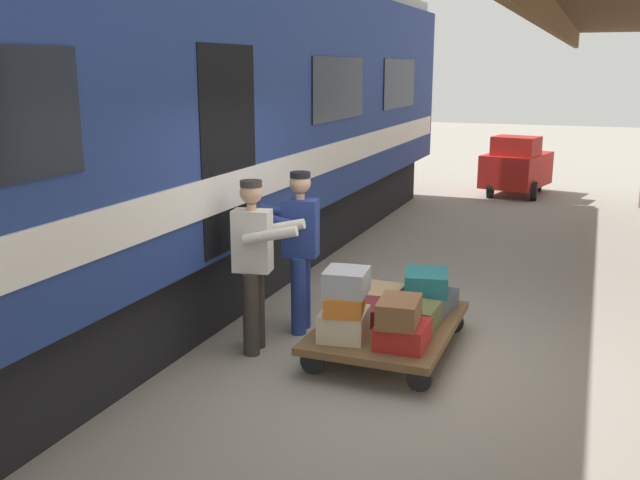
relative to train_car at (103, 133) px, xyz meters
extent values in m
plane|color=gray|center=(-3.33, 0.00, -2.06)|extent=(60.00, 60.00, 0.00)
cube|color=brown|center=(-4.28, 0.00, 1.19)|extent=(0.08, 19.16, 0.30)
cube|color=navy|center=(0.00, 0.00, 0.29)|extent=(3.00, 17.98, 2.90)
cube|color=black|center=(0.00, 0.00, -1.61)|extent=(2.55, 17.08, 0.90)
cube|color=silver|center=(-1.51, 0.00, -0.51)|extent=(0.03, 17.62, 0.36)
cube|color=black|center=(-1.51, -6.29, 0.39)|extent=(0.02, 1.98, 0.84)
cube|color=black|center=(-1.51, -3.15, 0.39)|extent=(0.02, 1.98, 0.84)
cube|color=black|center=(-1.45, 0.00, -0.11)|extent=(0.12, 1.10, 2.00)
cube|color=brown|center=(-3.09, -0.19, -1.80)|extent=(1.25, 1.87, 0.07)
cylinder|color=black|center=(-3.59, 0.56, -1.95)|extent=(0.23, 0.05, 0.23)
cylinder|color=black|center=(-2.59, 0.56, -1.95)|extent=(0.23, 0.05, 0.23)
cylinder|color=black|center=(-3.59, -0.94, -1.95)|extent=(0.23, 0.05, 0.23)
cylinder|color=black|center=(-2.59, -0.94, -1.95)|extent=(0.23, 0.05, 0.23)
cube|color=beige|center=(-2.81, 0.32, -1.63)|extent=(0.47, 0.52, 0.26)
cube|color=tan|center=(-2.81, -0.71, -1.68)|extent=(0.50, 0.65, 0.16)
cube|color=maroon|center=(-2.81, -0.19, -1.67)|extent=(0.43, 0.55, 0.17)
cube|color=brown|center=(-3.37, -0.19, -1.65)|extent=(0.40, 0.48, 0.22)
cube|color=#4C515B|center=(-3.37, -0.71, -1.67)|extent=(0.53, 0.66, 0.19)
cube|color=#AD231E|center=(-3.37, 0.32, -1.65)|extent=(0.44, 0.48, 0.21)
cube|color=#1E666B|center=(-3.34, -0.72, -1.47)|extent=(0.53, 0.60, 0.22)
cube|color=brown|center=(-3.34, 0.35, -1.43)|extent=(0.39, 0.52, 0.23)
cube|color=#CC6B23|center=(-2.83, 0.34, -1.41)|extent=(0.44, 0.54, 0.18)
cube|color=#9EA0A5|center=(-2.84, 0.35, -1.21)|extent=(0.42, 0.44, 0.23)
cylinder|color=navy|center=(-2.05, -0.52, -1.65)|extent=(0.16, 0.16, 0.82)
cylinder|color=navy|center=(-2.08, -0.33, -1.65)|extent=(0.16, 0.16, 0.82)
cube|color=navy|center=(-2.07, -0.42, -0.94)|extent=(0.39, 0.27, 0.60)
cylinder|color=tan|center=(-2.07, -0.42, -0.61)|extent=(0.09, 0.09, 0.06)
sphere|color=tan|center=(-2.07, -0.42, -0.47)|extent=(0.22, 0.22, 0.22)
cylinder|color=black|center=(-2.07, -0.42, -0.39)|extent=(0.21, 0.21, 0.06)
cylinder|color=navy|center=(-1.83, -0.55, -0.84)|extent=(0.54, 0.18, 0.21)
cylinder|color=navy|center=(-1.87, -0.23, -0.84)|extent=(0.54, 0.18, 0.21)
cylinder|color=#332D28|center=(-1.87, 0.36, -1.65)|extent=(0.16, 0.16, 0.82)
cylinder|color=#332D28|center=(-1.84, 0.16, -1.65)|extent=(0.16, 0.16, 0.82)
cube|color=silver|center=(-1.86, 0.26, -0.94)|extent=(0.39, 0.28, 0.60)
cylinder|color=tan|center=(-1.86, 0.26, -0.61)|extent=(0.09, 0.09, 0.06)
sphere|color=tan|center=(-1.86, 0.26, -0.47)|extent=(0.22, 0.22, 0.22)
cylinder|color=#332D28|center=(-1.86, 0.26, -0.39)|extent=(0.21, 0.21, 0.06)
cylinder|color=silver|center=(-2.10, 0.38, -0.84)|extent=(0.54, 0.19, 0.21)
cylinder|color=silver|center=(-2.04, 0.06, -0.84)|extent=(0.54, 0.19, 0.21)
cube|color=#B21E19|center=(-3.24, -9.81, -1.51)|extent=(1.45, 1.90, 0.70)
cube|color=#B21E19|center=(-3.24, -9.46, -1.01)|extent=(1.03, 0.88, 0.50)
cylinder|color=black|center=(-3.69, -9.21, -1.86)|extent=(0.12, 0.40, 0.40)
cylinder|color=black|center=(-2.79, -9.21, -1.86)|extent=(0.12, 0.40, 0.40)
cylinder|color=black|center=(-3.69, -10.41, -1.86)|extent=(0.12, 0.40, 0.40)
cylinder|color=black|center=(-2.79, -10.41, -1.86)|extent=(0.12, 0.40, 0.40)
camera|label=1|loc=(-4.86, 6.18, 0.68)|focal=40.01mm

